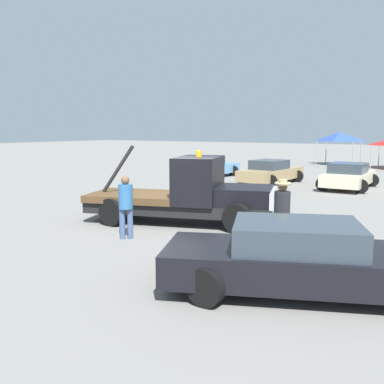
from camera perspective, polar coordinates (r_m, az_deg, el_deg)
The scene contains 10 objects.
ground_plane at distance 14.01m, azimuth -1.72°, elevation -4.09°, with size 160.00×160.00×0.00m, color gray.
tow_truck at distance 13.74m, azimuth -0.26°, elevation -0.40°, with size 6.34×3.79×2.51m.
foreground_car at distance 8.23m, azimuth 15.15°, elevation -8.63°, with size 5.71×3.90×1.34m.
person_near_truck at distance 10.72m, azimuth 11.91°, elevation -2.30°, with size 0.40×0.40×1.81m.
person_at_hood at distance 11.90m, azimuth -8.83°, elevation -1.42°, with size 0.39×0.39×1.76m.
parked_car_skyblue at distance 27.14m, azimuth 2.01°, elevation 3.33°, with size 2.79×4.89×1.34m.
parked_car_tan at distance 24.36m, azimuth 10.44°, elevation 2.63°, with size 2.69×4.83×1.34m.
parked_car_cream at distance 23.28m, azimuth 20.13°, elevation 1.99°, with size 2.49×4.35×1.34m.
canopy_tent_blue at distance 38.88m, azimuth 19.07°, elevation 6.99°, with size 3.06×3.06×2.81m.
traffic_cone at distance 17.68m, azimuth 6.48°, elevation -0.70°, with size 0.40×0.40×0.55m.
Camera 1 is at (7.77, -11.26, 3.01)m, focal length 40.00 mm.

